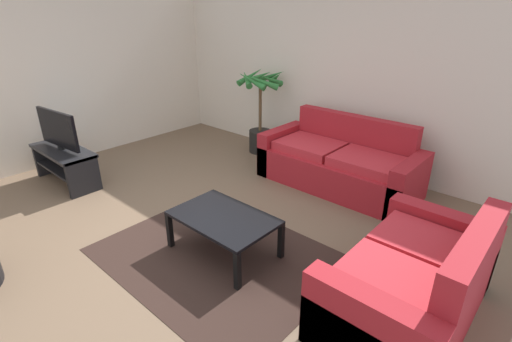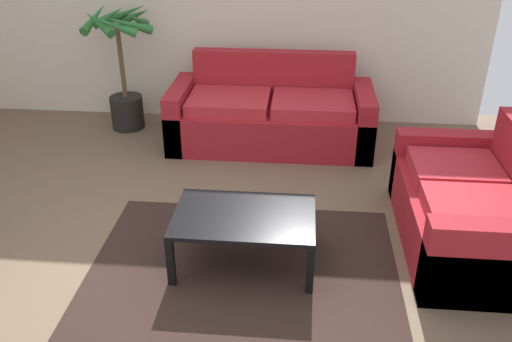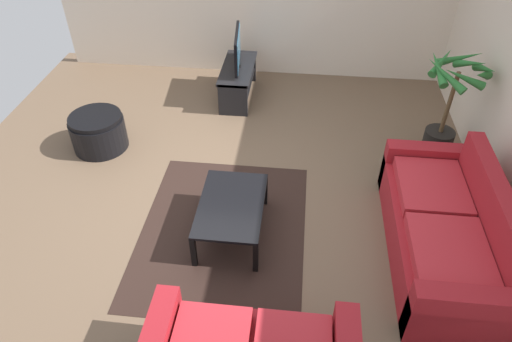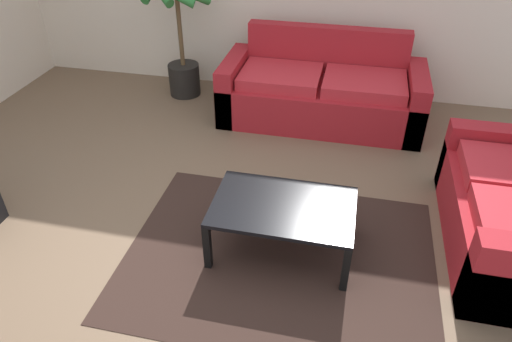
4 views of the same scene
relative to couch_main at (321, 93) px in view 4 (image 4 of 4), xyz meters
The scene contains 5 objects.
ground_plane 2.40m from the couch_main, 106.41° to the right, with size 6.60×6.60×0.00m, color brown.
couch_main is the anchor object (origin of this frame).
coffee_table 2.07m from the couch_main, 91.44° to the right, with size 0.99×0.64×0.40m.
area_rug 2.19m from the couch_main, 91.37° to the right, with size 2.20×1.70×0.01m, color black.
potted_palm 1.68m from the couch_main, behind, with size 0.75×0.79×1.35m.
Camera 4 is at (0.99, -2.31, 2.46)m, focal length 33.02 mm.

